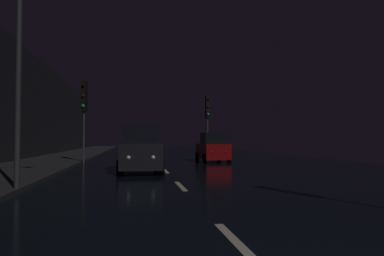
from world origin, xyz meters
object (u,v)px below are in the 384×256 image
car_approaching_headlights (140,150)px  car_parked_right_far (212,148)px  streetlamp_overhead (36,24)px  traffic_light_far_right (208,112)px  traffic_light_far_left (84,103)px

car_approaching_headlights → car_parked_right_far: car_approaching_headlights is taller
streetlamp_overhead → car_approaching_headlights: streetlamp_overhead is taller
traffic_light_far_right → traffic_light_far_left: traffic_light_far_right is taller
traffic_light_far_left → car_approaching_headlights: traffic_light_far_left is taller
car_parked_right_far → car_approaching_headlights: bearing=142.5°
car_approaching_headlights → traffic_light_far_right: bearing=153.7°
traffic_light_far_right → streetlamp_overhead: size_ratio=0.70×
traffic_light_far_left → car_parked_right_far: traffic_light_far_left is taller
traffic_light_far_right → car_approaching_headlights: bearing=-32.9°
traffic_light_far_right → streetlamp_overhead: streetlamp_overhead is taller
traffic_light_far_left → car_parked_right_far: bearing=106.8°
car_approaching_headlights → car_parked_right_far: bearing=142.5°
traffic_light_far_left → traffic_light_far_right: bearing=134.9°
car_approaching_headlights → car_parked_right_far: 8.30m
traffic_light_far_right → car_parked_right_far: size_ratio=1.32×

